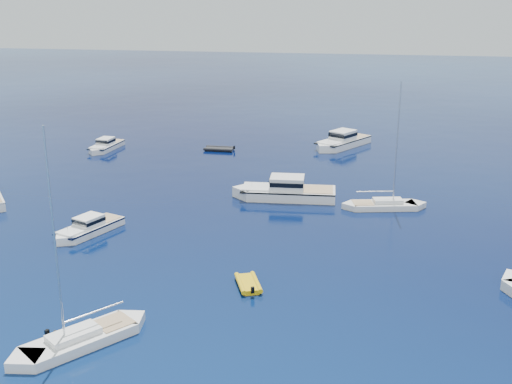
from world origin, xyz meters
TOP-DOWN VIEW (x-y plane):
  - ground at (0.00, 0.00)m, footprint 400.00×400.00m
  - motor_cruiser_left at (-11.09, 16.62)m, footprint 5.02×8.17m
  - motor_cruiser_centre at (4.85, 30.11)m, footprint 11.93×4.43m
  - motor_cruiser_distant at (9.35, 55.03)m, footprint 8.69×11.39m
  - motor_cruiser_horizon at (-22.70, 47.16)m, footprint 3.00×8.04m
  - sailboat_fore at (-3.33, -1.22)m, footprint 7.92×9.35m
  - sailboat_centre at (15.14, 28.74)m, footprint 9.28×4.31m
  - tender_yellow at (5.24, 8.68)m, footprint 3.01×3.85m
  - tender_grey_near at (-4.05, -1.54)m, footprint 3.38×2.41m
  - tender_grey_far at (-7.12, 49.61)m, footprint 4.28×2.31m

SIDE VIEW (x-z plane):
  - ground at x=0.00m, z-range 0.00..0.00m
  - motor_cruiser_left at x=-11.09m, z-range -1.03..1.03m
  - motor_cruiser_centre at x=4.85m, z-range -1.54..1.54m
  - motor_cruiser_distant at x=9.35m, z-range -1.47..1.47m
  - motor_cruiser_horizon at x=-22.70m, z-range -1.03..1.03m
  - sailboat_fore at x=-3.33m, z-range -7.20..7.20m
  - sailboat_centre at x=15.14m, z-range -6.60..6.60m
  - tender_yellow at x=5.24m, z-range -0.47..0.47m
  - tender_grey_near at x=-4.05m, z-range -0.47..0.47m
  - tender_grey_far at x=-7.12m, z-range -0.47..0.47m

